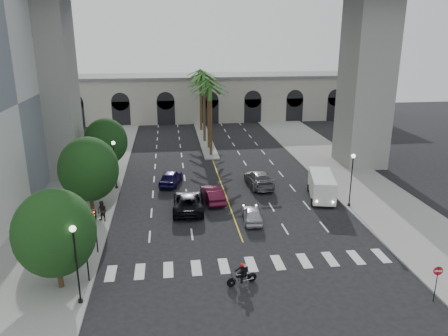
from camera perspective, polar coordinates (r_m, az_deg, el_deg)
The scene contains 30 objects.
ground at distance 33.90m, azimuth 3.08°, elevation -11.19°, with size 140.00×140.00×0.00m, color black.
sidewalk_left at distance 48.05m, azimuth -18.22°, elevation -3.18°, with size 8.00×100.00×0.15m, color gray.
sidewalk_right at distance 51.41m, azimuth 16.69°, elevation -1.71°, with size 8.00×100.00×0.15m, color gray.
median at distance 69.40m, azimuth -2.53°, elevation 3.88°, with size 2.00×24.00×0.20m, color gray.
pier_building at distance 85.31m, azimuth -3.55°, elevation 9.22°, with size 71.00×10.50×8.50m.
bridge at distance 52.13m, azimuth 2.78°, elevation 19.85°, with size 75.00×13.00×26.00m.
palm_a at distance 57.99m, azimuth -1.79°, elevation 10.28°, with size 3.20×3.20×10.30m.
palm_b at distance 61.93m, azimuth -2.06°, elevation 10.97°, with size 3.20×3.20×10.60m.
palm_c at distance 65.91m, azimuth -2.65°, elevation 10.95°, with size 3.20×3.20×10.10m.
palm_d at distance 69.83m, azimuth -2.65°, elevation 11.91°, with size 3.20×3.20×10.90m.
palm_e at distance 73.83m, azimuth -3.11°, elevation 11.83°, with size 3.20×3.20×10.40m.
palm_f at distance 77.80m, azimuth -3.11°, elevation 12.31°, with size 3.20×3.20×10.70m.
street_tree_near at distance 29.89m, azimuth -21.24°, elevation -7.91°, with size 5.20×5.20×6.89m.
street_tree_mid at distance 41.73m, azimuth -17.26°, elevation -0.15°, with size 5.44×5.44×7.21m.
street_tree_far at distance 53.26m, azimuth -15.17°, elevation 3.36°, with size 5.04×5.04×6.68m.
lamp_post_left_near at distance 28.13m, azimuth -18.78°, elevation -11.08°, with size 0.40×0.40×5.35m.
lamp_post_left_far at distance 47.46m, azimuth -14.10°, elevation 0.93°, with size 0.40×0.40×5.35m.
lamp_post_right at distance 42.96m, azimuth 16.33°, elevation -0.96°, with size 0.40×0.40×5.35m.
traffic_signal_near at distance 30.60m, azimuth -17.58°, elevation -10.06°, with size 0.25×0.18×3.65m.
traffic_signal_far at distance 34.16m, azimuth -16.47°, elevation -7.01°, with size 0.25×0.18×3.65m.
motorcycle_rider at distance 29.98m, azimuth 2.46°, elevation -13.72°, with size 2.13×0.83×1.58m.
car_a at distance 39.11m, azimuth 3.71°, elevation -6.05°, with size 1.62×4.02×1.37m, color silver.
car_b at distance 43.46m, azimuth -1.48°, elevation -3.41°, with size 1.70×4.86×1.60m, color #511026.
car_c at distance 41.52m, azimuth -4.70°, elevation -4.40°, with size 2.84×6.16×1.71m, color black.
car_d at distance 47.88m, azimuth 4.60°, elevation -1.42°, with size 2.38×5.87×1.70m, color #5E5E63.
car_e at distance 48.62m, azimuth -6.96°, elevation -1.25°, with size 1.91×4.76×1.62m, color #130D40.
cargo_van at distance 45.07m, azimuth 12.64°, elevation -2.28°, with size 3.41×6.19×2.49m.
pedestrian_a at distance 38.71m, azimuth -17.33°, elevation -6.70°, with size 0.57×0.38×1.57m, color black.
pedestrian_b at distance 40.11m, azimuth -15.63°, elevation -5.46°, with size 0.91×0.71×1.87m, color black.
do_not_enter_sign at distance 30.65m, azimuth 26.09°, elevation -12.59°, with size 0.60×0.12×2.47m.
Camera 1 is at (-5.56, -29.29, 16.14)m, focal length 35.00 mm.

